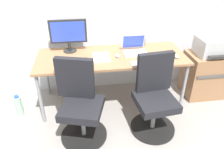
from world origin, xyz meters
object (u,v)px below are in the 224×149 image
(open_laptop, at_px, (134,48))
(office_chair_left, at_px, (80,104))
(desktop_monitor, at_px, (68,33))
(office_chair_right, at_px, (154,98))
(printer, at_px, (211,46))
(coffee_mug, at_px, (63,65))
(side_cabinet, at_px, (204,75))
(water_bottle_on_floor, at_px, (19,106))

(open_laptop, bearing_deg, office_chair_left, -139.40)
(desktop_monitor, bearing_deg, office_chair_right, -39.81)
(printer, relative_size, open_laptop, 1.29)
(open_laptop, height_order, coffee_mug, open_laptop)
(side_cabinet, bearing_deg, water_bottle_on_floor, -177.23)
(office_chair_right, relative_size, desktop_monitor, 1.96)
(side_cabinet, bearing_deg, coffee_mug, -172.40)
(office_chair_right, bearing_deg, desktop_monitor, 140.19)
(office_chair_left, bearing_deg, office_chair_right, 0.14)
(office_chair_left, distance_m, desktop_monitor, 0.98)
(office_chair_left, height_order, coffee_mug, office_chair_left)
(office_chair_left, relative_size, side_cabinet, 1.43)
(open_laptop, bearing_deg, coffee_mug, -159.82)
(office_chair_left, xyz_separation_m, office_chair_right, (0.86, 0.00, 0.00))
(desktop_monitor, bearing_deg, printer, -6.88)
(office_chair_left, xyz_separation_m, open_laptop, (0.75, 0.65, 0.36))
(office_chair_left, relative_size, desktop_monitor, 1.96)
(side_cabinet, distance_m, coffee_mug, 2.05)
(side_cabinet, xyz_separation_m, open_laptop, (-1.06, 0.07, 0.45))
(printer, distance_m, coffee_mug, 2.00)
(water_bottle_on_floor, height_order, desktop_monitor, desktop_monitor)
(office_chair_left, distance_m, office_chair_right, 0.86)
(side_cabinet, distance_m, water_bottle_on_floor, 2.63)
(side_cabinet, relative_size, desktop_monitor, 1.37)
(coffee_mug, bearing_deg, water_bottle_on_floor, 167.98)
(desktop_monitor, height_order, coffee_mug, desktop_monitor)
(desktop_monitor, bearing_deg, open_laptop, -10.29)
(office_chair_right, relative_size, printer, 2.35)
(side_cabinet, relative_size, printer, 1.64)
(coffee_mug, bearing_deg, side_cabinet, 7.60)
(desktop_monitor, bearing_deg, side_cabinet, -6.85)
(office_chair_left, relative_size, water_bottle_on_floor, 3.03)
(printer, xyz_separation_m, water_bottle_on_floor, (-2.62, -0.13, -0.63))
(office_chair_right, height_order, open_laptop, open_laptop)
(side_cabinet, height_order, desktop_monitor, desktop_monitor)
(office_chair_right, bearing_deg, coffee_mug, 163.42)
(side_cabinet, distance_m, open_laptop, 1.15)
(water_bottle_on_floor, distance_m, desktop_monitor, 1.15)
(side_cabinet, relative_size, coffee_mug, 7.12)
(side_cabinet, xyz_separation_m, coffee_mug, (-1.98, -0.26, 0.44))
(office_chair_right, height_order, coffee_mug, office_chair_right)
(desktop_monitor, distance_m, open_laptop, 0.89)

